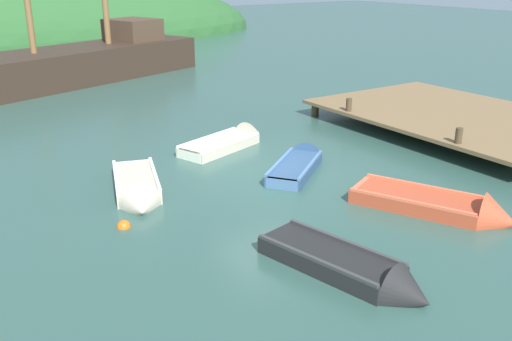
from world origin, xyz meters
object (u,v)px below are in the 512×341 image
object	(u,v)px
rowboat_near_dock	(353,272)
rowboat_portside	(138,191)
rowboat_outer_left	(300,165)
buoy_orange	(124,227)
rowboat_far	(231,143)
rowboat_center	(444,209)
sailing_ship	(82,68)

from	to	relation	value
rowboat_near_dock	rowboat_portside	distance (m)	6.07
rowboat_outer_left	rowboat_portside	size ratio (longest dim) A/B	0.94
buoy_orange	rowboat_far	bearing A→B (deg)	36.78
rowboat_far	rowboat_portside	bearing A→B (deg)	-169.56
rowboat_outer_left	rowboat_center	bearing A→B (deg)	-115.29
rowboat_outer_left	rowboat_portside	xyz separation A→B (m)	(-4.55, 0.64, 0.03)
rowboat_far	rowboat_outer_left	distance (m)	2.91
rowboat_portside	buoy_orange	distance (m)	1.79
rowboat_far	buoy_orange	bearing A→B (deg)	-161.61
sailing_ship	buoy_orange	bearing A→B (deg)	55.52
rowboat_far	rowboat_center	xyz separation A→B (m)	(1.36, -7.12, 0.01)
rowboat_near_dock	rowboat_portside	world-z (taller)	rowboat_portside
rowboat_near_dock	rowboat_outer_left	xyz separation A→B (m)	(2.81, 5.18, -0.02)
rowboat_outer_left	buoy_orange	bearing A→B (deg)	152.17
rowboat_outer_left	buoy_orange	distance (m)	5.57
sailing_ship	rowboat_near_dock	distance (m)	21.44
rowboat_center	sailing_ship	bearing A→B (deg)	160.49
rowboat_center	rowboat_portside	bearing A→B (deg)	-156.79
buoy_orange	rowboat_outer_left	bearing A→B (deg)	9.06
sailing_ship	rowboat_outer_left	size ratio (longest dim) A/B	5.04
rowboat_far	rowboat_center	size ratio (longest dim) A/B	0.92
rowboat_far	rowboat_center	world-z (taller)	rowboat_center
rowboat_near_dock	rowboat_center	distance (m)	3.79
sailing_ship	rowboat_far	distance (m)	13.33
rowboat_near_dock	rowboat_outer_left	distance (m)	5.89
sailing_ship	rowboat_near_dock	size ratio (longest dim) A/B	4.31
rowboat_far	rowboat_portside	world-z (taller)	rowboat_portside
rowboat_near_dock	rowboat_far	bearing A→B (deg)	151.30
rowboat_outer_left	rowboat_portside	world-z (taller)	rowboat_portside
sailing_ship	rowboat_portside	bearing A→B (deg)	57.44
rowboat_near_dock	rowboat_outer_left	size ratio (longest dim) A/B	1.17
rowboat_far	rowboat_outer_left	xyz separation A→B (m)	(0.49, -2.87, -0.00)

